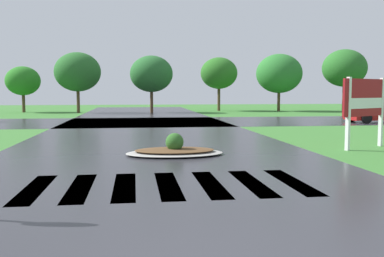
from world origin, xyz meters
TOP-DOWN VIEW (x-y plane):
  - asphalt_roadway at (0.00, 10.00)m, footprint 10.11×80.00m
  - asphalt_cross_road at (0.00, 23.77)m, footprint 90.00×9.10m
  - crosswalk_stripes at (-0.00, 4.73)m, footprint 5.85×2.81m
  - estate_billboard at (7.20, 9.83)m, footprint 2.26×1.29m
  - median_island at (0.54, 9.08)m, footprint 3.01×1.83m
  - car_silver_hatch at (14.55, 21.50)m, footprint 3.93×2.04m
  - background_treeline at (6.41, 36.97)m, footprint 34.22×6.42m

SIDE VIEW (x-z plane):
  - asphalt_roadway at x=0.00m, z-range 0.00..0.01m
  - asphalt_cross_road at x=0.00m, z-range 0.00..0.01m
  - crosswalk_stripes at x=0.00m, z-range 0.00..0.01m
  - median_island at x=0.54m, z-range -0.20..0.48m
  - car_silver_hatch at x=14.55m, z-range -0.02..1.20m
  - estate_billboard at x=7.20m, z-range 0.40..2.84m
  - background_treeline at x=6.41m, z-range 0.70..6.71m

